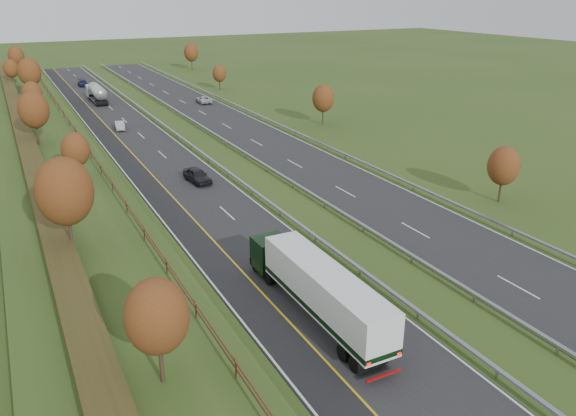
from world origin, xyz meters
name	(u,v)px	position (x,y,z in m)	size (l,w,h in m)	color
ground	(220,156)	(8.00, 55.00, 0.00)	(400.00, 400.00, 0.00)	#2F4819
near_carriageway	(151,154)	(0.00, 60.00, 0.02)	(10.50, 200.00, 0.04)	black
far_carriageway	(261,140)	(16.50, 60.00, 0.02)	(10.50, 200.00, 0.04)	black
hard_shoulder	(123,157)	(-3.75, 60.00, 0.02)	(3.00, 200.00, 0.04)	black
lane_markings	(197,148)	(6.40, 59.88, 0.05)	(26.75, 200.00, 0.01)	silver
embankment_left	(48,159)	(-13.00, 60.00, 1.00)	(12.00, 200.00, 2.00)	#2F4819
hedge_left	(28,149)	(-15.00, 60.00, 2.55)	(2.20, 180.00, 1.10)	#343515
fence_left	(84,143)	(-8.50, 59.59, 2.73)	(0.12, 189.06, 1.20)	#422B19
median_barrier_near	(191,145)	(5.70, 60.00, 0.61)	(0.32, 200.00, 0.71)	gray
median_barrier_far	(225,141)	(10.80, 60.00, 0.61)	(0.32, 200.00, 0.71)	gray
outer_barrier_far	(296,132)	(22.30, 60.00, 0.62)	(0.32, 200.00, 0.71)	gray
trees_left	(47,122)	(-12.64, 56.63, 6.37)	(6.64, 164.30, 7.66)	#2D2116
trees_far	(261,79)	(29.80, 89.21, 4.25)	(8.45, 118.60, 7.12)	#2D2116
box_lorry	(317,287)	(-0.31, 14.38, 2.33)	(2.58, 16.28, 4.06)	black
road_tanker	(97,92)	(0.17, 102.59, 1.86)	(2.40, 11.22, 3.46)	silver
car_dark_near	(197,175)	(1.77, 45.58, 0.86)	(1.93, 4.79, 1.63)	black
car_silver_mid	(120,126)	(-0.78, 76.34, 0.69)	(1.38, 3.96, 1.30)	#A2A3A7
car_small_far	(83,83)	(0.60, 124.05, 0.74)	(1.95, 4.80, 1.39)	#121A38
car_oncoming	(204,100)	(18.56, 91.60, 0.73)	(2.29, 4.96, 1.38)	silver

